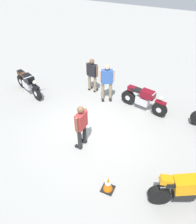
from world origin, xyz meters
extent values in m
plane|color=#9E9E99|center=(0.00, 0.00, 0.00)|extent=(40.00, 40.00, 0.00)
cylinder|color=black|center=(3.19, -1.00, 0.32)|extent=(0.63, 0.37, 0.64)
cylinder|color=black|center=(4.52, -1.58, 0.32)|extent=(0.63, 0.37, 0.64)
cylinder|color=silver|center=(3.19, -1.00, 0.32)|extent=(0.26, 0.22, 0.22)
cylinder|color=silver|center=(4.52, -1.58, 0.32)|extent=(0.26, 0.22, 0.22)
cube|color=silver|center=(3.90, -1.31, 0.42)|extent=(0.63, 0.48, 0.32)
cube|color=black|center=(3.71, -1.23, 0.82)|extent=(0.64, 0.52, 0.30)
cube|color=black|center=(3.19, -1.00, 0.67)|extent=(0.47, 0.32, 0.08)
cube|color=#4C2D19|center=(4.13, -1.41, 0.84)|extent=(0.65, 0.48, 0.12)
cube|color=black|center=(4.40, -1.53, 0.82)|extent=(0.38, 0.33, 0.18)
cylinder|color=silver|center=(4.20, -1.63, 0.37)|extent=(0.55, 0.32, 0.16)
cylinder|color=silver|center=(3.41, -1.10, 1.07)|extent=(0.32, 0.65, 0.04)
sphere|color=silver|center=(3.21, -1.01, 0.87)|extent=(0.16, 0.16, 0.16)
cylinder|color=black|center=(-2.02, -2.06, 0.32)|extent=(0.65, 0.26, 0.64)
cylinder|color=black|center=(-0.61, -2.38, 0.32)|extent=(0.65, 0.26, 0.64)
cylinder|color=silver|center=(-2.02, -2.06, 0.32)|extent=(0.25, 0.19, 0.22)
cylinder|color=silver|center=(-0.61, -2.38, 0.32)|extent=(0.25, 0.19, 0.22)
cube|color=silver|center=(-1.27, -2.23, 0.42)|extent=(0.61, 0.40, 0.32)
cube|color=maroon|center=(-1.46, -2.19, 0.82)|extent=(0.62, 0.43, 0.30)
cube|color=maroon|center=(-2.02, -2.06, 0.67)|extent=(0.46, 0.25, 0.08)
cube|color=black|center=(-1.02, -2.28, 0.84)|extent=(0.64, 0.38, 0.12)
cube|color=maroon|center=(-0.73, -2.35, 0.82)|extent=(0.36, 0.28, 0.18)
cylinder|color=silver|center=(-0.91, -2.48, 0.37)|extent=(0.57, 0.23, 0.16)
cylinder|color=silver|center=(-1.78, -2.11, 1.07)|extent=(0.19, 0.69, 0.04)
sphere|color=silver|center=(-2.00, -2.07, 0.87)|extent=(0.16, 0.16, 0.16)
cylinder|color=black|center=(-2.89, 1.77, 0.30)|extent=(0.64, 0.44, 0.60)
cylinder|color=black|center=(-2.89, 1.77, 0.30)|extent=(0.26, 0.25, 0.21)
cube|color=black|center=(-3.46, 1.52, 0.40)|extent=(0.63, 0.48, 0.32)
cube|color=orange|center=(-3.60, 1.46, 0.80)|extent=(1.05, 0.72, 0.57)
cube|color=black|center=(-3.23, 1.62, 0.87)|extent=(0.65, 0.48, 0.12)
cube|color=orange|center=(-2.96, 1.74, 0.95)|extent=(0.41, 0.34, 0.23)
cylinder|color=black|center=(-3.03, 1.80, 0.77)|extent=(0.40, 0.24, 0.17)
cylinder|color=black|center=(-2.97, 1.65, 0.77)|extent=(0.40, 0.24, 0.17)
cylinder|color=gray|center=(1.11, -2.66, 0.40)|extent=(0.15, 0.15, 0.80)
cube|color=black|center=(1.10, -2.72, 0.04)|extent=(0.14, 0.27, 0.08)
cylinder|color=gray|center=(1.43, -2.71, 0.40)|extent=(0.15, 0.15, 0.80)
cube|color=black|center=(1.42, -2.77, 0.04)|extent=(0.14, 0.27, 0.08)
cube|color=black|center=(1.27, -2.69, 1.08)|extent=(0.48, 0.29, 0.57)
cylinder|color=brown|center=(1.00, -2.64, 1.10)|extent=(0.10, 0.10, 0.53)
cylinder|color=brown|center=(1.54, -2.73, 1.10)|extent=(0.10, 0.10, 0.53)
sphere|color=brown|center=(1.27, -2.69, 1.50)|extent=(0.22, 0.22, 0.22)
cylinder|color=#262628|center=(0.01, 0.56, 0.41)|extent=(0.14, 0.14, 0.83)
cube|color=black|center=(0.07, 0.55, 0.04)|extent=(0.27, 0.11, 0.08)
cylinder|color=#262628|center=(0.03, 0.88, 0.41)|extent=(0.14, 0.14, 0.83)
cube|color=black|center=(0.09, 0.88, 0.04)|extent=(0.27, 0.11, 0.08)
cube|color=#B23333|center=(0.02, 0.72, 1.12)|extent=(0.25, 0.48, 0.59)
cylinder|color=brown|center=(0.00, 0.44, 1.14)|extent=(0.09, 0.09, 0.55)
cylinder|color=brown|center=(0.03, 1.00, 1.14)|extent=(0.09, 0.09, 0.55)
sphere|color=brown|center=(0.02, 0.72, 1.56)|extent=(0.22, 0.22, 0.22)
cylinder|color=gray|center=(0.52, -2.20, 0.43)|extent=(0.18, 0.18, 0.85)
cube|color=black|center=(0.49, -2.15, 0.04)|extent=(0.21, 0.28, 0.08)
cylinder|color=gray|center=(0.23, -2.36, 0.43)|extent=(0.18, 0.18, 0.85)
cube|color=black|center=(0.20, -2.31, 0.04)|extent=(0.21, 0.28, 0.08)
cube|color=#3359A5|center=(0.37, -2.28, 1.16)|extent=(0.53, 0.43, 0.60)
cylinder|color=#D8AD8C|center=(0.62, -2.14, 1.17)|extent=(0.12, 0.12, 0.57)
cylinder|color=#D8AD8C|center=(0.13, -2.42, 1.17)|extent=(0.12, 0.12, 0.57)
sphere|color=#D8AD8C|center=(0.37, -2.28, 1.60)|extent=(0.23, 0.23, 0.23)
cube|color=black|center=(-1.48, 2.00, 0.01)|extent=(0.36, 0.36, 0.03)
cone|color=orange|center=(-1.48, 2.00, 0.28)|extent=(0.28, 0.28, 0.50)
cylinder|color=white|center=(-1.48, 2.00, 0.32)|extent=(0.19, 0.19, 0.08)
camera|label=1|loc=(-2.89, 5.77, 5.89)|focal=37.27mm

